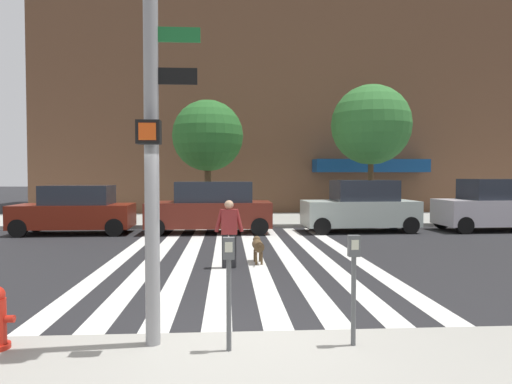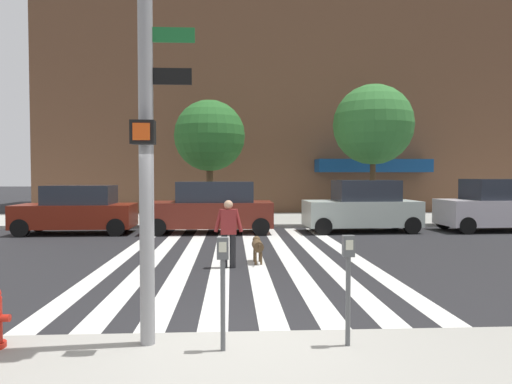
% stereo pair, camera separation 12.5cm
% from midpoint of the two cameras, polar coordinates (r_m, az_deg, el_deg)
% --- Properties ---
extents(ground_plane, '(160.00, 160.00, 0.00)m').
position_cam_midpoint_polar(ground_plane, '(13.00, -2.92, -7.84)').
color(ground_plane, '#232326').
extents(sidewalk_far, '(80.00, 6.00, 0.15)m').
position_cam_midpoint_polar(sidewalk_far, '(22.59, -3.21, -3.41)').
color(sidewalk_far, '#ACADA4').
rests_on(sidewalk_far, ground_plane).
extents(crosswalk_stripes, '(6.75, 12.77, 0.01)m').
position_cam_midpoint_polar(crosswalk_stripes, '(13.00, -2.53, -7.82)').
color(crosswalk_stripes, silver).
rests_on(crosswalk_stripes, ground_plane).
extents(apartment_block, '(37.51, 16.59, 24.45)m').
position_cam_midpoint_polar(apartment_block, '(35.47, 10.16, 18.41)').
color(apartment_block, brown).
rests_on(apartment_block, ground_plane).
extents(traffic_light_pole, '(0.74, 0.46, 5.80)m').
position_cam_midpoint_polar(traffic_light_pole, '(5.90, -13.44, 14.53)').
color(traffic_light_pole, gray).
rests_on(traffic_light_pole, sidewalk_near).
extents(parking_meter_curbside, '(0.14, 0.11, 1.36)m').
position_cam_midpoint_polar(parking_meter_curbside, '(5.59, -4.02, -10.46)').
color(parking_meter_curbside, '#515456').
rests_on(parking_meter_curbside, sidewalk_near).
extents(parking_meter_second_along, '(0.14, 0.11, 1.36)m').
position_cam_midpoint_polar(parking_meter_second_along, '(5.86, 11.34, -9.91)').
color(parking_meter_second_along, '#515456').
rests_on(parking_meter_second_along, sidewalk_near).
extents(parked_car_near_curb, '(4.39, 2.00, 1.85)m').
position_cam_midpoint_polar(parked_car_near_curb, '(18.91, -21.57, -2.12)').
color(parked_car_near_curb, maroon).
rests_on(parked_car_near_curb, ground_plane).
extents(parked_car_behind_first, '(4.75, 2.01, 1.99)m').
position_cam_midpoint_polar(parked_car_behind_first, '(17.99, -5.82, -1.96)').
color(parked_car_behind_first, maroon).
rests_on(parked_car_behind_first, ground_plane).
extents(parked_car_third_in_line, '(4.47, 2.07, 2.04)m').
position_cam_midpoint_polar(parked_car_third_in_line, '(18.72, 12.57, -1.85)').
color(parked_car_third_in_line, '#B3C0B6').
rests_on(parked_car_third_in_line, ground_plane).
extents(parked_car_fourth_in_line, '(4.48, 2.13, 2.09)m').
position_cam_midpoint_polar(parked_car_fourth_in_line, '(20.93, 27.23, -1.50)').
color(parked_car_fourth_in_line, '#BBB4BE').
rests_on(parked_car_fourth_in_line, ground_plane).
extents(street_tree_nearest, '(3.22, 3.22, 5.49)m').
position_cam_midpoint_polar(street_tree_nearest, '(21.19, -6.14, 6.87)').
color(street_tree_nearest, '#4C3823').
rests_on(street_tree_nearest, sidewalk_far).
extents(street_tree_middle, '(3.61, 3.61, 6.17)m').
position_cam_midpoint_polar(street_tree_middle, '(21.72, 13.84, 8.02)').
color(street_tree_middle, '#4C3823').
rests_on(street_tree_middle, sidewalk_far).
extents(pedestrian_dog_walker, '(0.71, 0.25, 1.64)m').
position_cam_midpoint_polar(pedestrian_dog_walker, '(11.21, -3.65, -4.66)').
color(pedestrian_dog_walker, black).
rests_on(pedestrian_dog_walker, ground_plane).
extents(dog_on_leash, '(0.28, 1.00, 0.65)m').
position_cam_midpoint_polar(dog_on_leash, '(11.88, -0.07, -6.62)').
color(dog_on_leash, brown).
rests_on(dog_on_leash, ground_plane).
extents(pedestrian_bystander, '(0.69, 0.35, 1.64)m').
position_cam_midpoint_polar(pedestrian_bystander, '(23.43, 23.98, -0.94)').
color(pedestrian_bystander, '#6B6051').
rests_on(pedestrian_bystander, sidewalk_far).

